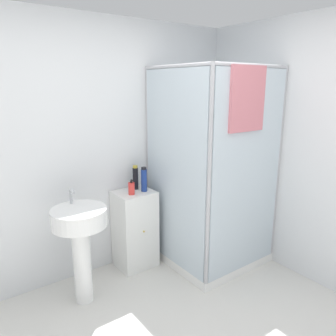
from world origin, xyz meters
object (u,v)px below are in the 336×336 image
object	(u,v)px
shampoo_bottle_tall_black	(135,178)
shampoo_bottle_blue	(144,180)
soap_dispenser	(131,188)
sink	(80,234)

from	to	relation	value
shampoo_bottle_tall_black	shampoo_bottle_blue	size ratio (longest dim) A/B	0.99
shampoo_bottle_tall_black	shampoo_bottle_blue	bearing A→B (deg)	-73.19
soap_dispenser	shampoo_bottle_tall_black	size ratio (longest dim) A/B	0.61
sink	shampoo_bottle_blue	distance (m)	0.85
soap_dispenser	shampoo_bottle_tall_black	xyz separation A→B (m)	(0.12, 0.12, 0.06)
sink	shampoo_bottle_tall_black	xyz separation A→B (m)	(0.74, 0.32, 0.30)
soap_dispenser	shampoo_bottle_blue	distance (m)	0.17
sink	shampoo_bottle_blue	world-z (taller)	shampoo_bottle_blue
shampoo_bottle_tall_black	shampoo_bottle_blue	world-z (taller)	shampoo_bottle_blue
sink	shampoo_bottle_tall_black	distance (m)	0.86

